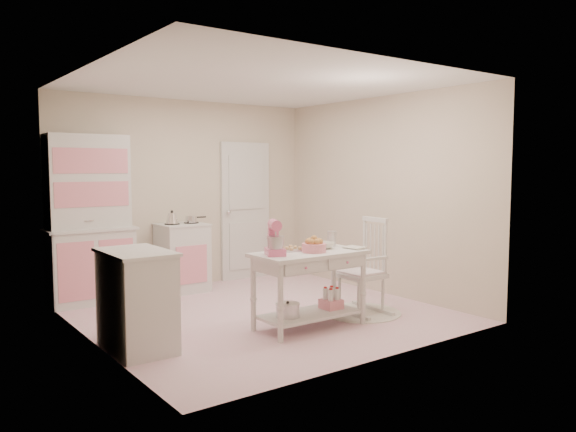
% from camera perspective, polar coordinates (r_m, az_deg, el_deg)
% --- Properties ---
extents(room_shell, '(3.84, 3.84, 2.62)m').
position_cam_1_polar(room_shell, '(6.33, -2.75, 4.75)').
color(room_shell, pink).
rests_on(room_shell, ground).
extents(door, '(0.82, 0.05, 2.04)m').
position_cam_1_polar(door, '(8.44, -4.35, 0.53)').
color(door, silver).
rests_on(door, ground).
extents(hutch, '(1.06, 0.50, 2.08)m').
position_cam_1_polar(hutch, '(7.27, -19.49, -0.30)').
color(hutch, silver).
rests_on(hutch, ground).
extents(stove, '(0.62, 0.57, 0.92)m').
position_cam_1_polar(stove, '(7.73, -10.68, -4.14)').
color(stove, silver).
rests_on(stove, ground).
extents(base_cabinet, '(0.54, 0.84, 0.92)m').
position_cam_1_polar(base_cabinet, '(5.37, -15.12, -8.26)').
color(base_cabinet, silver).
rests_on(base_cabinet, ground).
extents(lace_rug, '(0.92, 0.92, 0.01)m').
position_cam_1_polar(lace_rug, '(6.60, 7.41, -9.68)').
color(lace_rug, white).
rests_on(lace_rug, ground).
extents(rocking_chair, '(0.51, 0.74, 1.10)m').
position_cam_1_polar(rocking_chair, '(6.49, 7.46, -5.03)').
color(rocking_chair, silver).
rests_on(rocking_chair, ground).
extents(work_table, '(1.20, 0.60, 0.80)m').
position_cam_1_polar(work_table, '(5.90, 2.18, -7.49)').
color(work_table, silver).
rests_on(work_table, ground).
extents(stand_mixer, '(0.30, 0.34, 0.34)m').
position_cam_1_polar(stand_mixer, '(5.57, -1.32, -2.28)').
color(stand_mixer, pink).
rests_on(stand_mixer, work_table).
extents(cookie_tray, '(0.34, 0.24, 0.02)m').
position_cam_1_polar(cookie_tray, '(5.88, -0.04, -3.49)').
color(cookie_tray, silver).
rests_on(cookie_tray, work_table).
extents(bread_basket, '(0.25, 0.25, 0.09)m').
position_cam_1_polar(bread_basket, '(5.79, 2.66, -3.25)').
color(bread_basket, pink).
rests_on(bread_basket, work_table).
extents(mixing_bowl, '(0.22, 0.22, 0.07)m').
position_cam_1_polar(mixing_bowl, '(6.05, 3.66, -3.00)').
color(mixing_bowl, silver).
rests_on(mixing_bowl, work_table).
extents(metal_pitcher, '(0.10, 0.10, 0.17)m').
position_cam_1_polar(metal_pitcher, '(6.21, 4.47, -2.32)').
color(metal_pitcher, silver).
rests_on(metal_pitcher, work_table).
extents(recipe_book, '(0.19, 0.24, 0.02)m').
position_cam_1_polar(recipe_book, '(6.02, 6.27, -3.28)').
color(recipe_book, silver).
rests_on(recipe_book, work_table).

